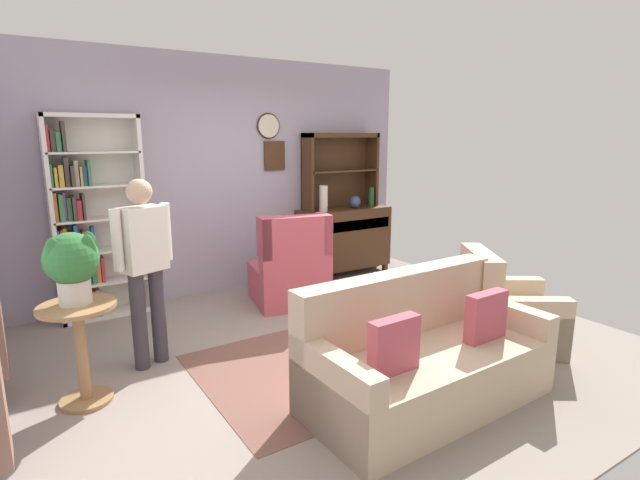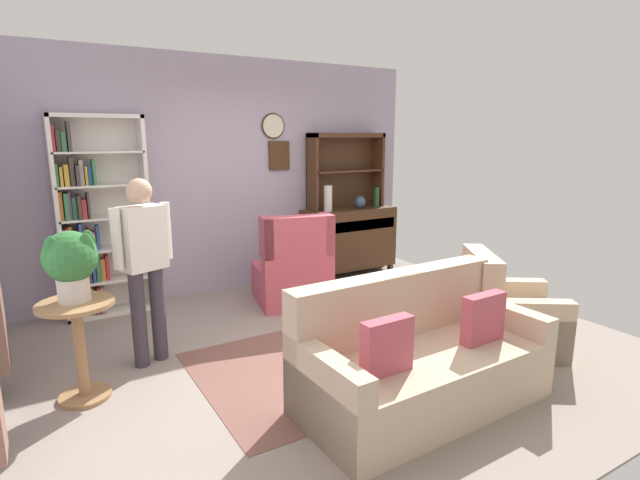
{
  "view_description": "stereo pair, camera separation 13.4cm",
  "coord_description": "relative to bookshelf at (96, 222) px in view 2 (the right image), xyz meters",
  "views": [
    {
      "loc": [
        -2.27,
        -3.48,
        1.89
      ],
      "look_at": [
        0.1,
        0.2,
        0.95
      ],
      "focal_mm": 27.43,
      "sensor_mm": 36.0,
      "label": 1
    },
    {
      "loc": [
        -2.15,
        -3.56,
        1.89
      ],
      "look_at": [
        0.1,
        0.2,
        0.95
      ],
      "focal_mm": 27.43,
      "sensor_mm": 36.0,
      "label": 2
    }
  ],
  "objects": [
    {
      "name": "ground_plane",
      "position": [
        1.58,
        -1.94,
        -1.01
      ],
      "size": [
        5.4,
        4.6,
        0.02
      ],
      "primitive_type": "cube",
      "color": "gray"
    },
    {
      "name": "vase_round",
      "position": [
        3.27,
        -0.15,
        0.0
      ],
      "size": [
        0.15,
        0.15,
        0.17
      ],
      "primitive_type": "ellipsoid",
      "color": "#33476B",
      "rests_on": "sideboard"
    },
    {
      "name": "sideboard_hutch",
      "position": [
        3.14,
        0.03,
        0.56
      ],
      "size": [
        1.1,
        0.26,
        1.0
      ],
      "color": "#422816",
      "rests_on": "sideboard"
    },
    {
      "name": "bottle_wine",
      "position": [
        3.53,
        -0.17,
        0.05
      ],
      "size": [
        0.07,
        0.07,
        0.27
      ],
      "primitive_type": "cylinder",
      "color": "#194223",
      "rests_on": "sideboard"
    },
    {
      "name": "wingback_chair",
      "position": [
        1.91,
        -0.78,
        -0.62
      ],
      "size": [
        0.93,
        0.95,
        1.05
      ],
      "color": "#B74C5B",
      "rests_on": "ground_plane"
    },
    {
      "name": "plant_stand",
      "position": [
        -0.37,
        -1.8,
        -0.55
      ],
      "size": [
        0.52,
        0.52,
        0.74
      ],
      "color": "#997047",
      "rests_on": "ground_plane"
    },
    {
      "name": "wall_back",
      "position": [
        1.58,
        0.19,
        0.4
      ],
      "size": [
        5.0,
        0.09,
        2.8
      ],
      "color": "#A399AD",
      "rests_on": "ground_plane"
    },
    {
      "name": "sideboard",
      "position": [
        3.14,
        -0.08,
        -0.49
      ],
      "size": [
        1.3,
        0.45,
        0.92
      ],
      "color": "#422816",
      "rests_on": "ground_plane"
    },
    {
      "name": "bookshelf",
      "position": [
        0.0,
        0.0,
        0.0
      ],
      "size": [
        0.9,
        0.3,
        2.1
      ],
      "color": "silver",
      "rests_on": "ground_plane"
    },
    {
      "name": "person_reading",
      "position": [
        0.18,
        -1.45,
        -0.1
      ],
      "size": [
        0.52,
        0.3,
        1.56
      ],
      "color": "#38333D",
      "rests_on": "ground_plane"
    },
    {
      "name": "couch_floral",
      "position": [
        1.69,
        -3.09,
        -0.69
      ],
      "size": [
        1.82,
        0.89,
        0.9
      ],
      "color": "#C6AD8E",
      "rests_on": "ground_plane"
    },
    {
      "name": "armchair_floral",
      "position": [
        3.01,
        -2.8,
        -0.71
      ],
      "size": [
        1.07,
        1.06,
        0.88
      ],
      "color": "#C6AD8E",
      "rests_on": "ground_plane"
    },
    {
      "name": "vase_tall",
      "position": [
        2.75,
        -0.16,
        0.09
      ],
      "size": [
        0.11,
        0.11,
        0.34
      ],
      "primitive_type": "cylinder",
      "color": "beige",
      "rests_on": "sideboard"
    },
    {
      "name": "area_rug",
      "position": [
        1.78,
        -2.24,
        -1.0
      ],
      "size": [
        2.79,
        1.64,
        0.01
      ],
      "primitive_type": "cube",
      "color": "brown",
      "rests_on": "ground_plane"
    },
    {
      "name": "potted_plant_large",
      "position": [
        -0.36,
        -1.77,
        0.03
      ],
      "size": [
        0.37,
        0.37,
        0.51
      ],
      "color": "beige",
      "rests_on": "plant_stand"
    }
  ]
}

